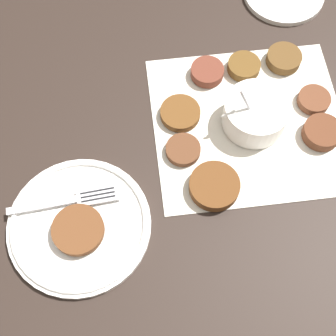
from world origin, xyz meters
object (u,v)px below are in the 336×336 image
at_px(sauce_bowl, 255,117).
at_px(fritter_on_plate, 78,230).
at_px(serving_plate, 79,225).
at_px(fork, 76,199).

height_order(sauce_bowl, fritter_on_plate, sauce_bowl).
height_order(sauce_bowl, serving_plate, sauce_bowl).
distance_m(sauce_bowl, fritter_on_plate, 0.36).
distance_m(sauce_bowl, fork, 0.34).
relative_size(serving_plate, fork, 1.26).
xyz_separation_m(fritter_on_plate, fork, (-0.01, -0.05, -0.00)).
bearing_deg(fork, serving_plate, 84.63).
height_order(fritter_on_plate, fork, fritter_on_plate).
bearing_deg(sauce_bowl, fork, 11.71).
distance_m(serving_plate, fork, 0.04).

